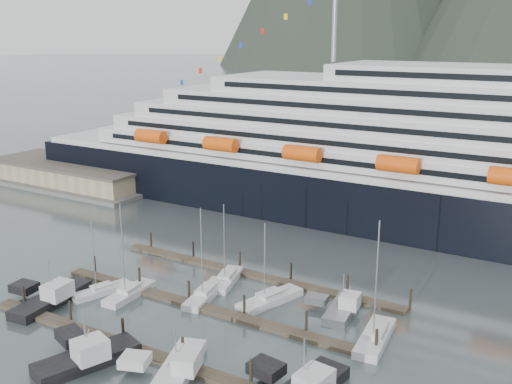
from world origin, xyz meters
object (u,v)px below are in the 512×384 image
(sailboat_b, at_px, (102,291))
(sailboat_f, at_px, (227,280))
(sailboat_a, at_px, (130,293))
(trawler_c, at_px, (175,370))
(trawler_b, at_px, (86,357))
(warehouse, at_px, (73,175))
(trawler_e, at_px, (342,307))
(sailboat_c, at_px, (270,300))
(sailboat_h, at_px, (375,338))
(sailboat_d, at_px, (206,294))
(trawler_a, at_px, (50,298))

(sailboat_b, height_order, sailboat_f, sailboat_b)
(sailboat_a, bearing_deg, trawler_c, -128.31)
(trawler_b, bearing_deg, warehouse, 68.20)
(sailboat_f, bearing_deg, trawler_e, -107.17)
(sailboat_c, distance_m, sailboat_h, 16.32)
(sailboat_d, bearing_deg, trawler_e, -85.37)
(sailboat_f, bearing_deg, trawler_c, -174.39)
(sailboat_c, bearing_deg, warehouse, 82.87)
(trawler_a, height_order, trawler_b, trawler_b)
(sailboat_c, xyz_separation_m, trawler_b, (-9.77, -24.22, 0.53))
(warehouse, bearing_deg, sailboat_d, -28.69)
(trawler_a, distance_m, trawler_c, 26.44)
(sailboat_a, distance_m, trawler_c, 22.26)
(sailboat_b, distance_m, sailboat_d, 14.91)
(trawler_c, distance_m, trawler_e, 25.08)
(sailboat_b, bearing_deg, warehouse, 68.70)
(warehouse, distance_m, sailboat_h, 96.76)
(sailboat_a, distance_m, trawler_a, 10.60)
(sailboat_d, relative_size, trawler_b, 1.12)
(sailboat_b, distance_m, sailboat_f, 17.99)
(sailboat_h, distance_m, trawler_e, 8.13)
(sailboat_d, distance_m, sailboat_f, 5.69)
(trawler_e, bearing_deg, sailboat_b, 102.66)
(sailboat_d, xyz_separation_m, sailboat_f, (-0.27, 5.68, 0.01))
(sailboat_b, distance_m, trawler_a, 7.03)
(sailboat_c, relative_size, sailboat_f, 0.95)
(trawler_a, relative_size, trawler_c, 1.01)
(sailboat_d, xyz_separation_m, trawler_b, (-1.08, -21.25, 0.54))
(sailboat_d, bearing_deg, sailboat_b, 105.57)
(trawler_c, height_order, trawler_e, trawler_c)
(sailboat_f, relative_size, sailboat_h, 0.79)
(sailboat_h, bearing_deg, sailboat_d, 83.89)
(trawler_e, bearing_deg, sailboat_f, 80.54)
(warehouse, relative_size, trawler_e, 4.72)
(sailboat_f, relative_size, trawler_b, 1.04)
(sailboat_a, bearing_deg, trawler_b, -156.12)
(trawler_b, bearing_deg, sailboat_h, -30.50)
(trawler_c, bearing_deg, sailboat_c, -18.92)
(warehouse, xyz_separation_m, trawler_c, (74.19, -53.77, -1.41))
(sailboat_f, distance_m, sailboat_h, 25.64)
(sailboat_a, relative_size, trawler_e, 1.46)
(trawler_a, bearing_deg, trawler_b, -124.49)
(trawler_b, bearing_deg, sailboat_a, 47.19)
(sailboat_a, height_order, sailboat_f, sailboat_a)
(warehouse, xyz_separation_m, sailboat_f, (64.96, -30.02, -1.83))
(sailboat_b, xyz_separation_m, sailboat_f, (13.05, 12.39, 0.02))
(trawler_e, bearing_deg, trawler_a, 108.98)
(sailboat_h, xyz_separation_m, trawler_a, (-41.71, -12.93, 0.43))
(sailboat_c, height_order, sailboat_d, sailboat_d)
(trawler_b, bearing_deg, trawler_a, 81.51)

